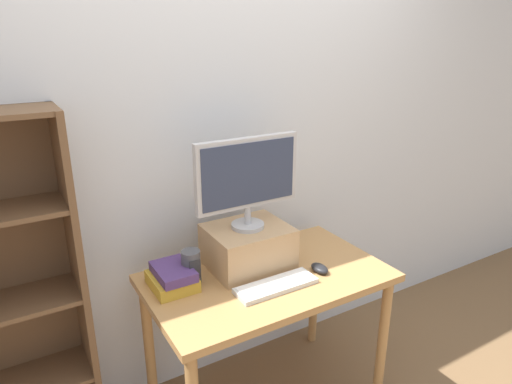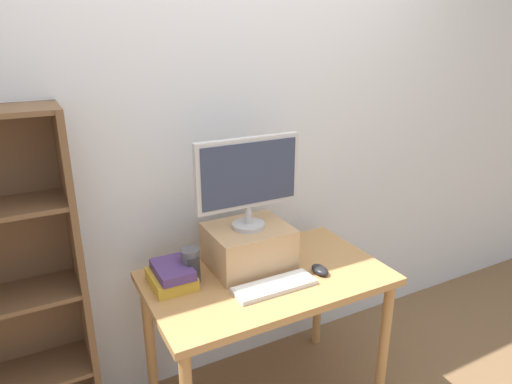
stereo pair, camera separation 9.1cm
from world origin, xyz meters
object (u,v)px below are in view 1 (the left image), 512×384
at_px(desk, 267,292).
at_px(riser_box, 248,246).
at_px(book_stack, 173,277).
at_px(computer_mouse, 320,268).
at_px(keyboard, 276,285).
at_px(computer_monitor, 248,177).
at_px(desk_speaker, 191,267).

bearing_deg(desk, riser_box, 103.94).
bearing_deg(book_stack, computer_mouse, -19.20).
xyz_separation_m(desk, keyboard, (-0.03, -0.12, 0.11)).
bearing_deg(desk, keyboard, -103.52).
bearing_deg(computer_mouse, computer_monitor, 138.61).
relative_size(computer_mouse, desk_speaker, 0.65).
bearing_deg(computer_monitor, desk_speaker, -177.35).
bearing_deg(computer_monitor, keyboard, -89.18).
xyz_separation_m(riser_box, computer_mouse, (0.26, -0.23, -0.08)).
xyz_separation_m(book_stack, desk_speaker, (0.09, -0.01, 0.03)).
relative_size(riser_box, computer_mouse, 3.65).
distance_m(desk, book_stack, 0.46).
bearing_deg(computer_monitor, book_stack, -179.51).
distance_m(computer_monitor, book_stack, 0.56).
bearing_deg(riser_box, keyboard, -89.19).
bearing_deg(book_stack, riser_box, 0.72).
bearing_deg(computer_mouse, book_stack, 160.80).
xyz_separation_m(desk, riser_box, (-0.03, 0.13, 0.20)).
xyz_separation_m(computer_monitor, keyboard, (0.00, -0.24, -0.44)).
relative_size(computer_monitor, computer_mouse, 4.95).
distance_m(riser_box, computer_mouse, 0.36).
bearing_deg(keyboard, book_stack, 148.35).
distance_m(computer_mouse, book_stack, 0.69).
xyz_separation_m(computer_mouse, book_stack, (-0.65, 0.23, 0.03)).
bearing_deg(desk_speaker, desk, -18.71).
height_order(riser_box, book_stack, riser_box).
distance_m(keyboard, desk_speaker, 0.39).
distance_m(desk, keyboard, 0.16).
bearing_deg(desk_speaker, computer_mouse, -20.97).
distance_m(computer_monitor, computer_mouse, 0.56).
bearing_deg(computer_mouse, keyboard, -176.49).
relative_size(book_stack, desk_speaker, 1.42).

